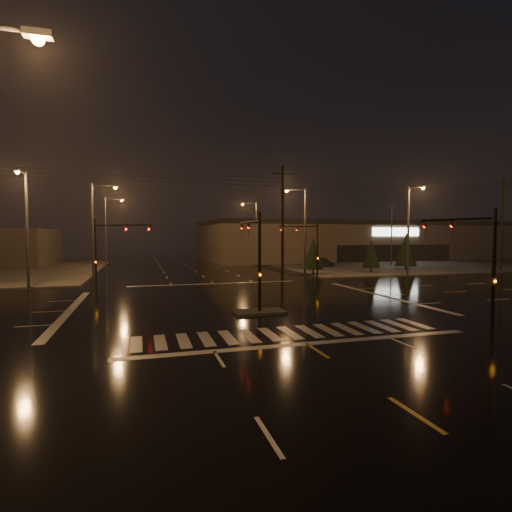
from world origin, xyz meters
name	(u,v)px	position (x,y,z in m)	size (l,w,h in m)	color
ground	(243,302)	(0.00, 0.00, 0.00)	(140.00, 140.00, 0.00)	black
sidewalk_ne	(376,263)	(30.00, 30.00, 0.06)	(36.00, 36.00, 0.12)	#47453F
median_island	(260,312)	(0.00, -4.00, 0.07)	(3.00, 1.60, 0.15)	#47453F
crosswalk	(290,333)	(0.00, -9.00, 0.01)	(15.00, 2.60, 0.01)	beige
stop_bar_near	(307,344)	(0.00, -11.00, 0.01)	(16.00, 0.50, 0.01)	beige
stop_bar_far	(214,284)	(0.00, 11.00, 0.01)	(16.00, 0.50, 0.01)	beige
parking_lot	(410,264)	(35.00, 28.00, 0.04)	(50.00, 24.00, 0.08)	black
retail_building	(353,239)	(35.00, 45.99, 3.84)	(60.20, 28.30, 7.20)	#6E5B4E
signal_mast_median	(255,250)	(0.00, -3.07, 3.75)	(0.25, 4.59, 6.00)	black
signal_mast_ne	(310,244)	(9.50, 10.14, 3.79)	(4.84, 1.86, 6.00)	black
signal_mast_nw	(107,245)	(-9.50, 10.14, 3.79)	(4.84, 1.86, 6.00)	black
signal_mast_se	(478,253)	(10.23, -9.75, 3.71)	(1.55, 3.87, 6.00)	black
streetlight_1	(96,224)	(-11.18, 18.00, 5.80)	(2.77, 0.32, 10.00)	#38383A
streetlight_2	(108,227)	(-11.18, 34.00, 5.80)	(2.77, 0.32, 10.00)	#38383A
streetlight_3	(303,225)	(11.18, 16.00, 5.80)	(2.77, 0.32, 10.00)	#38383A
streetlight_4	(255,228)	(11.18, 36.00, 5.80)	(2.77, 0.32, 10.00)	#38383A
streetlight_5	(26,221)	(-16.00, 11.18, 5.80)	(0.32, 2.77, 10.00)	#38383A
streetlight_6	(410,225)	(22.00, 11.18, 5.80)	(0.32, 2.77, 10.00)	#38383A
utility_pole_1	(283,221)	(8.00, 14.00, 6.13)	(2.20, 0.32, 12.00)	black
utility_pole_2	(502,224)	(38.00, 14.00, 6.13)	(2.20, 0.32, 12.00)	black
conifer_0	(313,254)	(12.52, 15.97, 2.50)	(2.30, 2.30, 4.30)	black
conifer_1	(371,254)	(20.21, 16.01, 2.35)	(2.12, 2.12, 4.01)	black
conifer_2	(406,249)	(26.16, 17.37, 2.82)	(2.72, 2.72, 4.95)	black
car_parked	(323,262)	(18.76, 26.34, 0.72)	(1.69, 4.21, 1.43)	black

